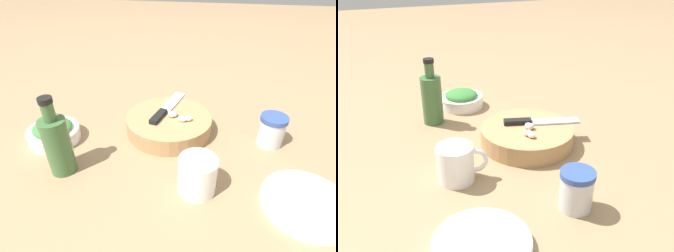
% 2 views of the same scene
% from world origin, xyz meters
% --- Properties ---
extents(ground_plane, '(5.00, 5.00, 0.00)m').
position_xyz_m(ground_plane, '(0.00, 0.00, 0.00)').
color(ground_plane, '#997A56').
extents(cutting_board, '(0.25, 0.25, 0.05)m').
position_xyz_m(cutting_board, '(0.03, -0.05, 0.02)').
color(cutting_board, tan).
rests_on(cutting_board, ground_plane).
extents(chef_knife, '(0.07, 0.21, 0.01)m').
position_xyz_m(chef_knife, '(0.04, -0.09, 0.05)').
color(chef_knife, black).
rests_on(chef_knife, cutting_board).
extents(garlic_cloves, '(0.08, 0.04, 0.02)m').
position_xyz_m(garlic_cloves, '(-0.00, -0.04, 0.06)').
color(garlic_cloves, silver).
rests_on(garlic_cloves, cutting_board).
extents(herb_bowl, '(0.14, 0.14, 0.06)m').
position_xyz_m(herb_bowl, '(0.33, 0.05, 0.03)').
color(herb_bowl, white).
rests_on(herb_bowl, ground_plane).
extents(spice_jar, '(0.07, 0.07, 0.09)m').
position_xyz_m(spice_jar, '(-0.26, -0.04, 0.04)').
color(spice_jar, silver).
rests_on(spice_jar, ground_plane).
extents(coffee_mug, '(0.08, 0.12, 0.09)m').
position_xyz_m(coffee_mug, '(-0.08, 0.16, 0.04)').
color(coffee_mug, white).
rests_on(coffee_mug, ground_plane).
extents(plate_stack, '(0.18, 0.18, 0.02)m').
position_xyz_m(plate_stack, '(-0.30, 0.17, 0.01)').
color(plate_stack, white).
rests_on(plate_stack, ground_plane).
extents(oil_bottle, '(0.06, 0.06, 0.20)m').
position_xyz_m(oil_bottle, '(0.24, 0.16, 0.08)').
color(oil_bottle, '#3D6638').
rests_on(oil_bottle, ground_plane).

